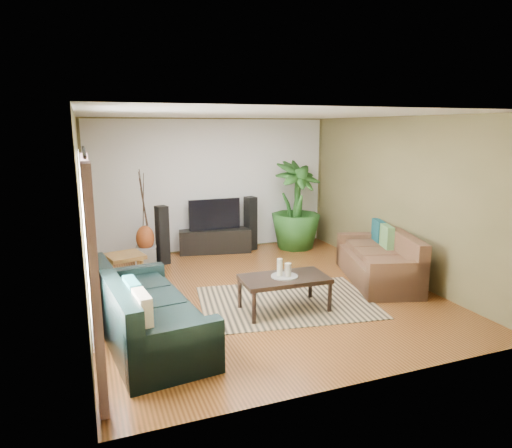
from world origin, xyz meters
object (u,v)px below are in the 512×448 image
television (215,214)px  pedestal (146,256)px  sofa_right (378,256)px  tv_stand (215,241)px  potted_plant (296,205)px  vase (145,238)px  side_table (126,272)px  coffee_table (284,293)px  speaker_left (162,235)px  speaker_right (251,223)px  sofa_left (148,306)px

television → pedestal: television is taller
sofa_right → tv_stand: (-2.05, 2.66, -0.18)m
potted_plant → pedestal: bearing=-176.6°
sofa_right → pedestal: 4.14m
sofa_right → television: 3.38m
vase → side_table: bearing=-112.3°
coffee_table → speaker_left: size_ratio=1.09×
vase → side_table: size_ratio=0.82×
tv_stand → pedestal: tv_stand is taller
speaker_right → side_table: bearing=-163.5°
tv_stand → pedestal: 1.52m
pedestal → coffee_table: bearing=-61.5°
speaker_right → pedestal: size_ratio=3.07×
coffee_table → potted_plant: 3.46m
sofa_right → tv_stand: bearing=-125.3°
sofa_left → sofa_right: 3.95m
sofa_right → sofa_left: bearing=-60.7°
television → vase: bearing=-162.4°
sofa_right → side_table: size_ratio=3.50×
television → coffee_table: bearing=-88.6°
coffee_table → television: television is taller
potted_plant → side_table: bearing=-159.9°
sofa_right → coffee_table: (-1.97, -0.60, -0.18)m
tv_stand → vase: vase is taller
sofa_right → television: (-2.05, 2.66, 0.37)m
speaker_right → side_table: (-2.67, -1.55, -0.27)m
speaker_left → side_table: size_ratio=1.94×
sofa_right → coffee_table: 2.07m
side_table → speaker_right: bearing=30.1°
television → vase: (-1.45, -0.46, -0.26)m
sofa_left → speaker_right: speaker_right is taller
coffee_table → potted_plant: size_ratio=0.66×
sofa_right → potted_plant: bearing=-154.2°
tv_stand → speaker_left: (-1.13, -0.41, 0.31)m
tv_stand → vase: size_ratio=3.10×
tv_stand → vase: bearing=-151.1°
television → potted_plant: (1.68, -0.27, 0.12)m
sofa_left → speaker_right: bearing=-43.5°
coffee_table → speaker_left: speaker_left is taller
speaker_left → vase: size_ratio=2.36×
sofa_right → speaker_left: bearing=-108.2°
sofa_left → television: (1.81, 3.50, 0.37)m
speaker_left → vase: bearing=174.1°
vase → side_table: vase is taller
pedestal → side_table: size_ratio=0.64×
sofa_right → pedestal: (-3.50, 2.20, -0.24)m
coffee_table → pedestal: 3.20m
speaker_right → side_table: size_ratio=1.97×
tv_stand → side_table: bearing=-129.0°
speaker_left → potted_plant: potted_plant is taller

